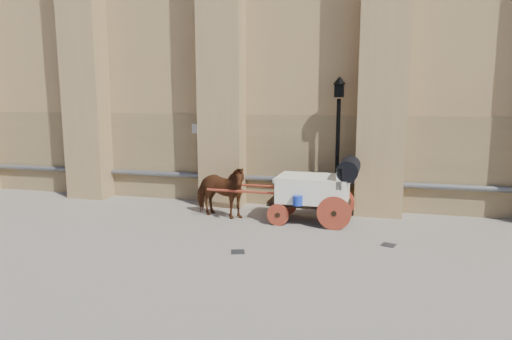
# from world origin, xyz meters

# --- Properties ---
(ground) EXTENTS (90.00, 90.00, 0.00)m
(ground) POSITION_xyz_m (0.00, 0.00, 0.00)
(ground) COLOR gray
(ground) RESTS_ON ground
(horse) EXTENTS (2.05, 1.31, 1.60)m
(horse) POSITION_xyz_m (-0.58, 2.05, 0.80)
(horse) COLOR #5C2F17
(horse) RESTS_ON ground
(carriage) EXTENTS (4.36, 1.55, 1.90)m
(carriage) POSITION_xyz_m (2.32, 2.22, 1.02)
(carriage) COLOR black
(carriage) RESTS_ON ground
(street_lamp) EXTENTS (0.39, 0.39, 4.18)m
(street_lamp) POSITION_xyz_m (2.74, 3.39, 2.23)
(street_lamp) COLOR black
(street_lamp) RESTS_ON ground
(drain_grate_near) EXTENTS (0.40, 0.40, 0.01)m
(drain_grate_near) POSITION_xyz_m (0.82, -0.78, 0.01)
(drain_grate_near) COLOR black
(drain_grate_near) RESTS_ON ground
(drain_grate_far) EXTENTS (0.40, 0.40, 0.01)m
(drain_grate_far) POSITION_xyz_m (4.25, 0.61, 0.01)
(drain_grate_far) COLOR black
(drain_grate_far) RESTS_ON ground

